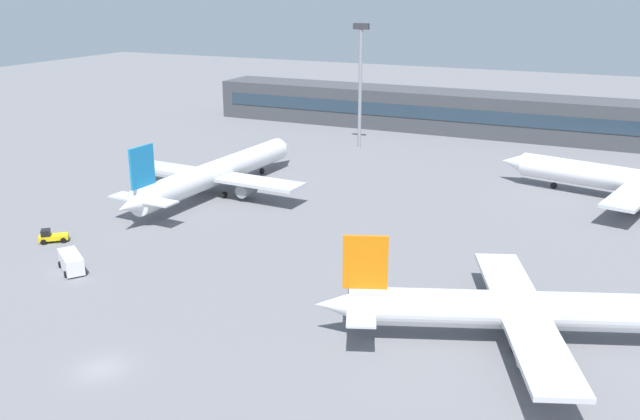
% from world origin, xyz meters
% --- Properties ---
extents(ground_plane, '(400.00, 400.00, 0.00)m').
position_xyz_m(ground_plane, '(0.00, 40.00, 0.00)').
color(ground_plane, slate).
extents(terminal_building, '(111.52, 12.13, 9.00)m').
position_xyz_m(terminal_building, '(0.00, 113.51, 4.50)').
color(terminal_building, '#3F4247').
rests_on(terminal_building, ground_plane).
extents(airplane_near, '(39.21, 28.11, 10.12)m').
position_xyz_m(airplane_near, '(33.37, 20.87, 3.09)').
color(airplane_near, silver).
rests_on(airplane_near, ground_plane).
extents(airplane_mid, '(31.17, 44.69, 11.04)m').
position_xyz_m(airplane_mid, '(-20.00, 49.98, 3.37)').
color(airplane_mid, silver).
rests_on(airplane_mid, ground_plane).
extents(airplane_far, '(42.94, 30.40, 10.73)m').
position_xyz_m(airplane_far, '(40.78, 72.05, 3.27)').
color(airplane_far, white).
rests_on(airplane_far, ground_plane).
extents(baggage_tug_yellow, '(3.72, 3.47, 1.75)m').
position_xyz_m(baggage_tug_yellow, '(-27.40, 21.55, 0.80)').
color(baggage_tug_yellow, yellow).
rests_on(baggage_tug_yellow, ground_plane).
extents(service_van_white, '(5.41, 4.62, 2.08)m').
position_xyz_m(service_van_white, '(-18.12, 15.43, 1.11)').
color(service_van_white, white).
rests_on(service_van_white, ground_plane).
extents(floodlight_tower_west, '(3.20, 0.80, 24.77)m').
position_xyz_m(floodlight_tower_west, '(-11.64, 89.87, 14.39)').
color(floodlight_tower_west, gray).
rests_on(floodlight_tower_west, ground_plane).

